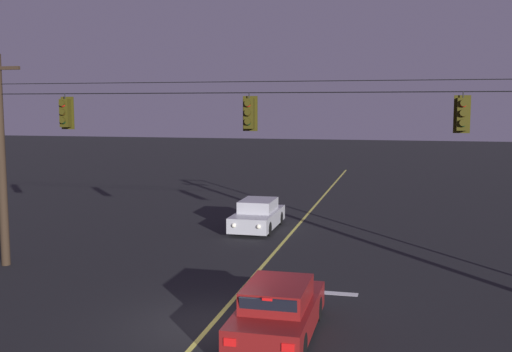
{
  "coord_description": "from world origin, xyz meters",
  "views": [
    {
      "loc": [
        4.75,
        -14.73,
        5.76
      ],
      "look_at": [
        0.0,
        5.12,
        3.4
      ],
      "focal_mm": 42.57,
      "sensor_mm": 36.0,
      "label": 1
    }
  ],
  "objects_px": {
    "traffic_light_leftmost": "(65,113)",
    "car_waiting_near_lane": "(278,311)",
    "car_oncoming_lead": "(258,215)",
    "traffic_light_centre": "(463,114)",
    "traffic_light_left_inner": "(249,113)"
  },
  "relations": [
    {
      "from": "traffic_light_centre",
      "to": "car_oncoming_lead",
      "type": "bearing_deg",
      "value": 134.08
    },
    {
      "from": "traffic_light_leftmost",
      "to": "traffic_light_centre",
      "type": "height_order",
      "value": "same"
    },
    {
      "from": "traffic_light_leftmost",
      "to": "traffic_light_left_inner",
      "type": "bearing_deg",
      "value": 0.0
    },
    {
      "from": "traffic_light_leftmost",
      "to": "traffic_light_left_inner",
      "type": "distance_m",
      "value": 6.52
    },
    {
      "from": "car_waiting_near_lane",
      "to": "traffic_light_centre",
      "type": "bearing_deg",
      "value": 43.58
    },
    {
      "from": "traffic_light_left_inner",
      "to": "traffic_light_centre",
      "type": "bearing_deg",
      "value": 0.0
    },
    {
      "from": "traffic_light_left_inner",
      "to": "car_waiting_near_lane",
      "type": "bearing_deg",
      "value": -67.22
    },
    {
      "from": "car_waiting_near_lane",
      "to": "car_oncoming_lead",
      "type": "distance_m",
      "value": 13.35
    },
    {
      "from": "traffic_light_leftmost",
      "to": "car_waiting_near_lane",
      "type": "xyz_separation_m",
      "value": [
        8.37,
        -4.41,
        -4.87
      ]
    },
    {
      "from": "car_waiting_near_lane",
      "to": "car_oncoming_lead",
      "type": "bearing_deg",
      "value": 105.49
    },
    {
      "from": "car_waiting_near_lane",
      "to": "car_oncoming_lead",
      "type": "xyz_separation_m",
      "value": [
        -3.57,
        12.87,
        -0.0
      ]
    },
    {
      "from": "car_oncoming_lead",
      "to": "traffic_light_leftmost",
      "type": "bearing_deg",
      "value": -119.6
    },
    {
      "from": "traffic_light_leftmost",
      "to": "traffic_light_centre",
      "type": "distance_m",
      "value": 13.0
    },
    {
      "from": "traffic_light_leftmost",
      "to": "car_oncoming_lead",
      "type": "relative_size",
      "value": 0.28
    },
    {
      "from": "traffic_light_leftmost",
      "to": "car_waiting_near_lane",
      "type": "bearing_deg",
      "value": -27.75
    }
  ]
}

